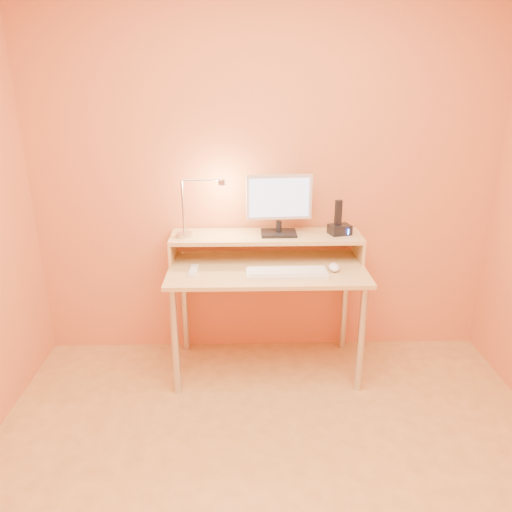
{
  "coord_description": "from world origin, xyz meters",
  "views": [
    {
      "loc": [
        -0.14,
        -1.6,
        1.82
      ],
      "look_at": [
        -0.07,
        1.13,
        0.81
      ],
      "focal_mm": 34.3,
      "sensor_mm": 36.0,
      "label": 1
    }
  ],
  "objects_px": {
    "lamp_base": "(184,235)",
    "mouse": "(334,267)",
    "remote_control": "(194,271)",
    "keyboard": "(287,273)",
    "phone_dock": "(340,230)",
    "monitor_panel": "(279,197)"
  },
  "relations": [
    {
      "from": "monitor_panel",
      "to": "remote_control",
      "type": "relative_size",
      "value": 2.49
    },
    {
      "from": "monitor_panel",
      "to": "keyboard",
      "type": "height_order",
      "value": "monitor_panel"
    },
    {
      "from": "mouse",
      "to": "remote_control",
      "type": "relative_size",
      "value": 0.73
    },
    {
      "from": "lamp_base",
      "to": "mouse",
      "type": "distance_m",
      "value": 0.94
    },
    {
      "from": "monitor_panel",
      "to": "remote_control",
      "type": "height_order",
      "value": "monitor_panel"
    },
    {
      "from": "monitor_panel",
      "to": "mouse",
      "type": "relative_size",
      "value": 3.43
    },
    {
      "from": "keyboard",
      "to": "mouse",
      "type": "height_order",
      "value": "mouse"
    },
    {
      "from": "keyboard",
      "to": "remote_control",
      "type": "xyz_separation_m",
      "value": [
        -0.55,
        0.06,
        -0.0
      ]
    },
    {
      "from": "phone_dock",
      "to": "remote_control",
      "type": "height_order",
      "value": "phone_dock"
    },
    {
      "from": "keyboard",
      "to": "phone_dock",
      "type": "bearing_deg",
      "value": 37.79
    },
    {
      "from": "remote_control",
      "to": "lamp_base",
      "type": "bearing_deg",
      "value": 111.37
    },
    {
      "from": "lamp_base",
      "to": "remote_control",
      "type": "bearing_deg",
      "value": -70.45
    },
    {
      "from": "lamp_base",
      "to": "keyboard",
      "type": "relative_size",
      "value": 0.21
    },
    {
      "from": "keyboard",
      "to": "monitor_panel",
      "type": "bearing_deg",
      "value": 95.23
    },
    {
      "from": "remote_control",
      "to": "mouse",
      "type": "bearing_deg",
      "value": 2.41
    },
    {
      "from": "phone_dock",
      "to": "keyboard",
      "type": "relative_size",
      "value": 0.27
    },
    {
      "from": "phone_dock",
      "to": "remote_control",
      "type": "distance_m",
      "value": 0.95
    },
    {
      "from": "mouse",
      "to": "remote_control",
      "type": "bearing_deg",
      "value": -174.87
    },
    {
      "from": "lamp_base",
      "to": "remote_control",
      "type": "relative_size",
      "value": 0.62
    },
    {
      "from": "remote_control",
      "to": "phone_dock",
      "type": "bearing_deg",
      "value": 15.51
    },
    {
      "from": "mouse",
      "to": "keyboard",
      "type": "bearing_deg",
      "value": -161.79
    },
    {
      "from": "monitor_panel",
      "to": "lamp_base",
      "type": "height_order",
      "value": "monitor_panel"
    }
  ]
}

